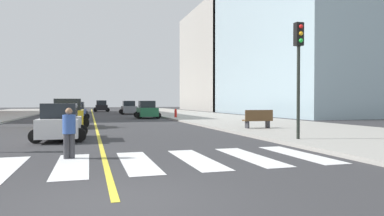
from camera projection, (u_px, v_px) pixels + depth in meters
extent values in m
plane|color=#333335|center=(116.00, 203.00, 6.13)|extent=(220.00, 220.00, 0.00)
cube|color=#9E9B93|center=(249.00, 122.00, 28.75)|extent=(10.00, 120.00, 0.15)
cube|color=silver|center=(0.00, 169.00, 9.21)|extent=(0.90, 4.00, 0.01)
cube|color=silver|center=(72.00, 165.00, 9.71)|extent=(0.90, 4.00, 0.01)
cube|color=silver|center=(137.00, 162.00, 10.22)|extent=(0.90, 4.00, 0.01)
cube|color=silver|center=(196.00, 159.00, 10.73)|extent=(0.90, 4.00, 0.01)
cube|color=silver|center=(250.00, 157.00, 11.24)|extent=(0.90, 4.00, 0.01)
cube|color=silver|center=(298.00, 154.00, 11.74)|extent=(0.90, 4.00, 0.01)
cube|color=yellow|center=(93.00, 116.00, 44.50)|extent=(0.16, 80.00, 0.01)
cube|color=#9E9B93|center=(236.00, 61.00, 72.45)|extent=(18.00, 24.00, 20.38)
cube|color=#B7B7BC|center=(78.00, 110.00, 48.01)|extent=(1.86, 3.80, 0.80)
cube|color=#1E2328|center=(78.00, 105.00, 47.78)|extent=(1.51, 1.93, 0.67)
cylinder|color=black|center=(85.00, 112.00, 49.34)|extent=(0.61, 0.22, 0.60)
cylinder|color=black|center=(73.00, 112.00, 48.93)|extent=(0.61, 0.22, 0.60)
cylinder|color=black|center=(84.00, 113.00, 47.10)|extent=(0.61, 0.22, 0.60)
cylinder|color=black|center=(71.00, 113.00, 46.69)|extent=(0.61, 0.22, 0.60)
cube|color=slate|center=(129.00, 109.00, 49.66)|extent=(1.98, 4.26, 0.91)
cube|color=#1E2328|center=(129.00, 104.00, 49.88)|extent=(1.64, 2.14, 0.76)
cylinder|color=black|center=(123.00, 112.00, 48.14)|extent=(0.69, 0.23, 0.68)
cylinder|color=black|center=(137.00, 112.00, 48.66)|extent=(0.69, 0.23, 0.68)
cylinder|color=black|center=(121.00, 112.00, 50.67)|extent=(0.69, 0.23, 0.68)
cylinder|color=black|center=(135.00, 111.00, 51.19)|extent=(0.69, 0.23, 0.68)
cube|color=#2D479E|center=(75.00, 114.00, 32.96)|extent=(1.96, 4.01, 0.84)
cube|color=#1E2328|center=(75.00, 106.00, 32.72)|extent=(1.59, 2.03, 0.71)
cylinder|color=black|center=(86.00, 116.00, 34.36)|extent=(0.65, 0.24, 0.64)
cylinder|color=black|center=(67.00, 117.00, 33.93)|extent=(0.65, 0.24, 0.64)
cylinder|color=black|center=(85.00, 118.00, 31.99)|extent=(0.65, 0.24, 0.64)
cylinder|color=black|center=(64.00, 118.00, 31.57)|extent=(0.65, 0.24, 0.64)
cube|color=silver|center=(61.00, 127.00, 16.19)|extent=(1.79, 3.82, 0.81)
cube|color=#1E2328|center=(60.00, 111.00, 15.96)|extent=(1.48, 1.92, 0.69)
cylinder|color=black|center=(81.00, 131.00, 17.56)|extent=(0.62, 0.21, 0.61)
cylinder|color=black|center=(44.00, 132.00, 17.10)|extent=(0.62, 0.21, 0.61)
cylinder|color=black|center=(79.00, 135.00, 15.30)|extent=(0.62, 0.21, 0.61)
cylinder|color=black|center=(36.00, 136.00, 14.84)|extent=(0.62, 0.21, 0.61)
cube|color=black|center=(101.00, 107.00, 62.40)|extent=(2.09, 4.51, 0.96)
cube|color=#1E2328|center=(101.00, 103.00, 62.65)|extent=(1.74, 2.27, 0.81)
cylinder|color=black|center=(95.00, 110.00, 60.80)|extent=(0.73, 0.25, 0.73)
cylinder|color=black|center=(108.00, 110.00, 61.35)|extent=(0.73, 0.25, 0.73)
cylinder|color=black|center=(95.00, 109.00, 63.47)|extent=(0.73, 0.25, 0.73)
cylinder|color=black|center=(107.00, 109.00, 64.03)|extent=(0.73, 0.25, 0.73)
cube|color=#236B42|center=(147.00, 112.00, 37.41)|extent=(2.02, 4.23, 0.89)
cube|color=#1E2328|center=(147.00, 104.00, 37.64)|extent=(1.66, 2.14, 0.76)
cylinder|color=black|center=(139.00, 116.00, 35.93)|extent=(0.68, 0.24, 0.68)
cylinder|color=black|center=(158.00, 115.00, 36.41)|extent=(0.68, 0.24, 0.68)
cylinder|color=black|center=(137.00, 115.00, 38.43)|extent=(0.68, 0.24, 0.68)
cylinder|color=black|center=(154.00, 115.00, 38.91)|extent=(0.68, 0.24, 0.68)
cube|color=gold|center=(68.00, 117.00, 24.15)|extent=(2.04, 4.43, 0.94)
cube|color=#1E2328|center=(68.00, 105.00, 23.88)|extent=(1.70, 2.22, 0.80)
cylinder|color=black|center=(84.00, 121.00, 25.76)|extent=(0.72, 0.24, 0.71)
cylinder|color=black|center=(54.00, 121.00, 25.16)|extent=(0.72, 0.24, 0.71)
cylinder|color=black|center=(84.00, 123.00, 23.14)|extent=(0.72, 0.24, 0.71)
cylinder|color=black|center=(51.00, 124.00, 22.55)|extent=(0.72, 0.24, 0.71)
cylinder|color=black|center=(298.00, 92.00, 15.19)|extent=(0.14, 0.14, 4.05)
cube|color=black|center=(299.00, 34.00, 15.15)|extent=(0.36, 0.28, 1.00)
sphere|color=red|center=(301.00, 26.00, 14.97)|extent=(0.18, 0.18, 0.18)
sphere|color=orange|center=(301.00, 33.00, 14.98)|extent=(0.18, 0.18, 0.18)
sphere|color=green|center=(301.00, 41.00, 14.99)|extent=(0.18, 0.18, 0.18)
cube|color=brown|center=(257.00, 120.00, 21.47)|extent=(1.83, 0.66, 0.08)
cube|color=brown|center=(259.00, 115.00, 21.23)|extent=(1.80, 0.16, 0.60)
cube|color=#2D2D33|center=(247.00, 125.00, 21.32)|extent=(0.13, 0.48, 0.44)
cube|color=#2D2D33|center=(268.00, 124.00, 21.63)|extent=(0.13, 0.48, 0.44)
cylinder|color=#38383D|center=(72.00, 146.00, 10.89)|extent=(0.18, 0.18, 0.78)
cylinder|color=#38383D|center=(66.00, 146.00, 10.80)|extent=(0.18, 0.18, 0.78)
cylinder|color=#335199|center=(69.00, 124.00, 10.83)|extent=(0.39, 0.39, 0.59)
sphere|color=#936B4C|center=(69.00, 111.00, 10.82)|extent=(0.21, 0.21, 0.21)
cylinder|color=red|center=(176.00, 114.00, 36.32)|extent=(0.26, 0.26, 0.70)
sphere|color=red|center=(176.00, 110.00, 36.31)|extent=(0.22, 0.22, 0.22)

